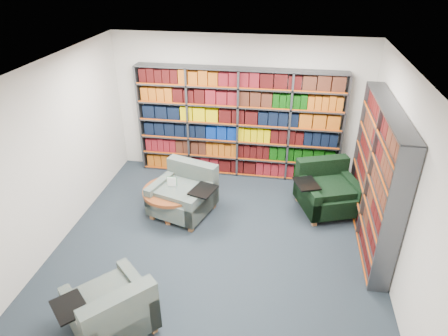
% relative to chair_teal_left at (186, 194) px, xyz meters
% --- Properties ---
extents(room_shell, '(5.02, 5.02, 2.82)m').
position_rel_chair_teal_left_xyz_m(room_shell, '(0.72, -0.82, 1.05)').
color(room_shell, '#1C2430').
rests_on(room_shell, ground).
extents(bookshelf_back, '(4.00, 0.28, 2.20)m').
position_rel_chair_teal_left_xyz_m(bookshelf_back, '(0.72, 1.52, 0.75)').
color(bookshelf_back, '#47494F').
rests_on(bookshelf_back, ground).
extents(bookshelf_right, '(0.28, 2.50, 2.20)m').
position_rel_chair_teal_left_xyz_m(bookshelf_right, '(3.07, -0.22, 0.75)').
color(bookshelf_right, '#47494F').
rests_on(bookshelf_right, ground).
extents(chair_teal_left, '(1.25, 1.18, 0.86)m').
position_rel_chair_teal_left_xyz_m(chair_teal_left, '(0.00, 0.00, 0.00)').
color(chair_teal_left, '#0C2B40').
rests_on(chair_teal_left, ground).
extents(chair_green_right, '(1.26, 1.22, 0.86)m').
position_rel_chair_teal_left_xyz_m(chair_green_right, '(2.45, 0.51, 0.00)').
color(chair_green_right, black).
rests_on(chair_green_right, ground).
extents(chair_teal_front, '(1.26, 1.26, 0.81)m').
position_rel_chair_teal_left_xyz_m(chair_teal_front, '(-0.21, -2.68, -0.02)').
color(chair_teal_front, '#0C2B40').
rests_on(chair_teal_front, ground).
extents(coffee_table, '(1.03, 1.03, 0.72)m').
position_rel_chair_teal_left_xyz_m(coffee_table, '(-0.20, -0.11, 0.04)').
color(coffee_table, brown).
rests_on(coffee_table, ground).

